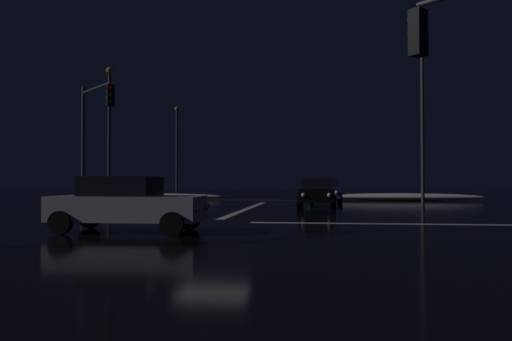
% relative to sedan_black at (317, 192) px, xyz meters
% --- Properties ---
extents(ground, '(120.00, 120.00, 0.10)m').
position_rel_sedan_black_xyz_m(ground, '(-3.52, -10.71, -0.85)').
color(ground, black).
extents(stop_line_north, '(0.35, 14.96, 0.01)m').
position_rel_sedan_black_xyz_m(stop_line_north, '(-3.52, -2.00, -0.80)').
color(stop_line_north, white).
rests_on(stop_line_north, ground).
extents(centre_line_ns, '(22.00, 0.15, 0.01)m').
position_rel_sedan_black_xyz_m(centre_line_ns, '(-3.52, 9.60, -0.80)').
color(centre_line_ns, yellow).
rests_on(centre_line_ns, ground).
extents(crosswalk_bar_east, '(14.96, 0.40, 0.01)m').
position_rel_sedan_black_xyz_m(crosswalk_bar_east, '(5.29, -10.71, -0.80)').
color(crosswalk_bar_east, white).
rests_on(crosswalk_bar_east, ground).
extents(snow_bank_left_curb, '(11.61, 1.50, 0.46)m').
position_rel_sedan_black_xyz_m(snow_bank_left_curb, '(-13.03, 10.31, -0.57)').
color(snow_bank_left_curb, white).
rests_on(snow_bank_left_curb, ground).
extents(snow_bank_right_curb, '(11.47, 1.50, 0.53)m').
position_rel_sedan_black_xyz_m(snow_bank_right_curb, '(5.99, 9.82, -0.54)').
color(snow_bank_right_curb, white).
rests_on(snow_bank_right_curb, ground).
extents(sedan_black, '(2.02, 4.33, 1.57)m').
position_rel_sedan_black_xyz_m(sedan_black, '(0.00, 0.00, 0.00)').
color(sedan_black, black).
rests_on(sedan_black, ground).
extents(sedan_blue, '(2.02, 4.33, 1.57)m').
position_rel_sedan_black_xyz_m(sedan_blue, '(0.54, 5.81, 0.00)').
color(sedan_blue, navy).
rests_on(sedan_blue, ground).
extents(sedan_green, '(2.02, 4.33, 1.57)m').
position_rel_sedan_black_xyz_m(sedan_green, '(0.11, 11.49, 0.00)').
color(sedan_green, '#14512D').
rests_on(sedan_green, ground).
extents(sedan_red, '(2.02, 4.33, 1.57)m').
position_rel_sedan_black_xyz_m(sedan_red, '(0.34, 17.35, 0.00)').
color(sedan_red, maroon).
rests_on(sedan_red, ground).
extents(sedan_gray, '(2.02, 4.33, 1.57)m').
position_rel_sedan_black_xyz_m(sedan_gray, '(-0.08, 22.65, 0.00)').
color(sedan_gray, slate).
rests_on(sedan_gray, ground).
extents(sedan_orange, '(2.02, 4.33, 1.57)m').
position_rel_sedan_black_xyz_m(sedan_orange, '(0.11, 28.57, 0.00)').
color(sedan_orange, '#C66014').
rests_on(sedan_orange, ground).
extents(sedan_silver_crossing, '(4.33, 2.02, 1.57)m').
position_rel_sedan_black_xyz_m(sedan_silver_crossing, '(-5.23, -14.45, 0.00)').
color(sedan_silver_crossing, '#B7B7BC').
rests_on(sedan_silver_crossing, ground).
extents(traffic_signal_nw, '(2.94, 2.94, 6.55)m').
position_rel_sedan_black_xyz_m(traffic_signal_nw, '(-11.54, -2.69, 3.68)').
color(traffic_signal_nw, '#4C4C51').
rests_on(traffic_signal_nw, ground).
extents(streetlamp_left_near, '(0.44, 0.44, 8.79)m').
position_rel_sedan_black_xyz_m(streetlamp_left_near, '(-13.33, 3.60, 4.28)').
color(streetlamp_left_near, '#424247').
rests_on(streetlamp_left_near, ground).
extents(streetlamp_left_far, '(0.44, 0.44, 8.48)m').
position_rel_sedan_black_xyz_m(streetlamp_left_far, '(-13.33, 19.60, 4.12)').
color(streetlamp_left_far, '#424247').
rests_on(streetlamp_left_far, ground).
extents(streetlamp_right_near, '(0.44, 0.44, 9.61)m').
position_rel_sedan_black_xyz_m(streetlamp_right_near, '(6.29, 3.60, 4.70)').
color(streetlamp_right_near, '#424247').
rests_on(streetlamp_right_near, ground).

